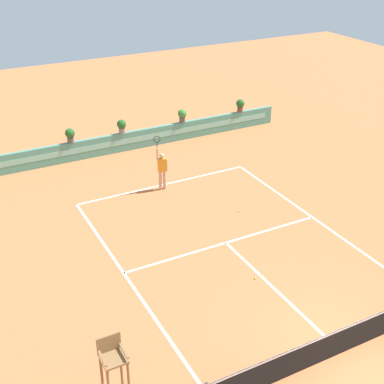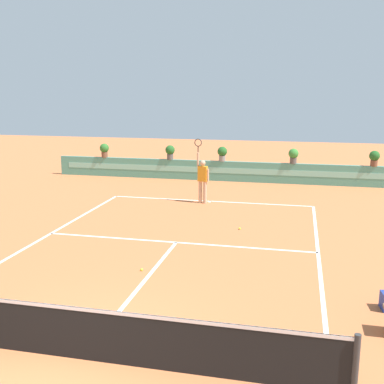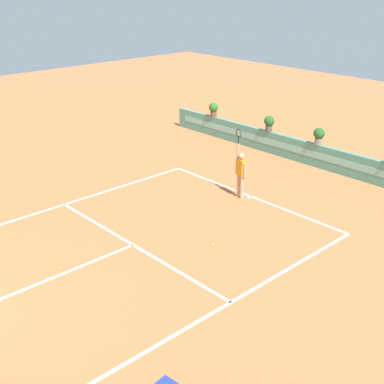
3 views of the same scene
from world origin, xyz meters
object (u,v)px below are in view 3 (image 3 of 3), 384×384
Objects in this scene: tennis_ball_mid_court at (59,268)px; potted_plant_centre at (319,135)px; tennis_ball_near_baseline at (212,245)px; potted_plant_left at (269,123)px; tennis_player at (241,171)px; potted_plant_far_left at (214,109)px.

tennis_ball_mid_court is 12.45m from potted_plant_centre.
tennis_ball_near_baseline is 0.09× the size of potted_plant_left.
tennis_player reaches higher than tennis_ball_near_baseline.
potted_plant_far_left is 1.00× the size of potted_plant_centre.
potted_plant_centre is (2.69, 0.00, 0.00)m from potted_plant_left.
potted_plant_centre is at bearing 0.00° from potted_plant_far_left.
tennis_player is 4.88m from potted_plant_centre.
tennis_ball_near_baseline is at bearing -60.68° from potted_plant_left.
tennis_player is 4.01m from tennis_ball_near_baseline.
potted_plant_left reaches higher than tennis_ball_mid_court.
tennis_player is at bearing -90.00° from potted_plant_centre.
potted_plant_centre reaches higher than tennis_ball_mid_court.
tennis_player is at bearing 89.84° from tennis_ball_mid_court.
potted_plant_centre is at bearing 103.23° from tennis_ball_near_baseline.
tennis_ball_near_baseline is at bearing 64.76° from tennis_ball_mid_court.
potted_plant_far_left reaches higher than tennis_ball_mid_court.
tennis_ball_mid_court is 0.09× the size of potted_plant_centre.
tennis_player is at bearing -61.11° from potted_plant_left.
tennis_player is 3.57× the size of potted_plant_centre.
potted_plant_centre is (-1.93, 8.23, 1.38)m from tennis_ball_near_baseline.
potted_plant_far_left is 3.58m from potted_plant_left.
tennis_player is at bearing -37.85° from potted_plant_far_left.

